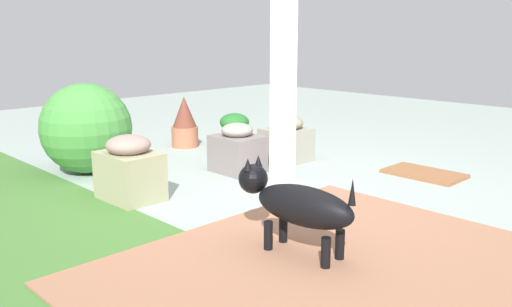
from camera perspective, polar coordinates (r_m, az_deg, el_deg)
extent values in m
plane|color=#94A49C|center=(4.11, 2.57, -4.28)|extent=(12.00, 12.00, 0.00)
cube|color=#9B684C|center=(2.89, 7.24, -11.86)|extent=(1.80, 2.40, 0.02)
cube|color=white|center=(4.27, 3.00, 13.85)|extent=(0.15, 0.15, 2.57)
cube|color=gray|center=(5.08, 3.22, 0.92)|extent=(0.38, 0.42, 0.32)
ellipsoid|color=gray|center=(5.04, 3.25, 3.29)|extent=(0.32, 0.32, 0.14)
cube|color=slate|center=(4.69, -2.00, -0.03)|extent=(0.42, 0.35, 0.32)
ellipsoid|color=gray|center=(4.65, -2.02, 2.49)|extent=(0.28, 0.28, 0.13)
cube|color=#979570|center=(4.03, -13.25, -2.35)|extent=(0.46, 0.35, 0.35)
ellipsoid|color=gray|center=(3.97, -13.43, 0.90)|extent=(0.32, 0.32, 0.15)
sphere|color=#42893A|center=(4.85, -17.61, 2.56)|extent=(0.78, 0.78, 0.78)
cylinder|color=#A86145|center=(5.77, -7.56, 1.80)|extent=(0.28, 0.28, 0.22)
cone|color=brown|center=(5.73, -7.64, 4.44)|extent=(0.25, 0.25, 0.32)
cylinder|color=#BA6234|center=(5.75, -2.29, 1.65)|extent=(0.22, 0.22, 0.18)
ellipsoid|color=#256628|center=(5.72, -2.31, 3.36)|extent=(0.31, 0.31, 0.19)
ellipsoid|color=black|center=(2.91, 5.13, -5.59)|extent=(0.63, 0.27, 0.22)
sphere|color=black|center=(3.09, -0.31, -2.70)|extent=(0.17, 0.17, 0.17)
cone|color=black|center=(3.03, -0.88, -1.15)|extent=(0.05, 0.05, 0.07)
cone|color=black|center=(3.10, 0.25, -0.82)|extent=(0.05, 0.05, 0.07)
cylinder|color=black|center=(3.03, 1.31, -8.85)|extent=(0.05, 0.05, 0.18)
cylinder|color=black|center=(3.14, 2.91, -8.10)|extent=(0.05, 0.05, 0.18)
cylinder|color=black|center=(2.83, 7.43, -10.57)|extent=(0.05, 0.05, 0.18)
cylinder|color=black|center=(2.95, 8.90, -9.67)|extent=(0.05, 0.05, 0.18)
cone|color=black|center=(2.73, 10.21, -4.01)|extent=(0.04, 0.04, 0.14)
cube|color=brown|center=(4.83, 17.45, -2.05)|extent=(0.64, 0.40, 0.03)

